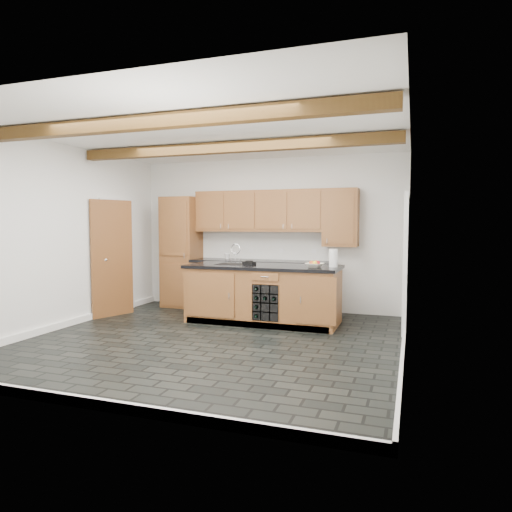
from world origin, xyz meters
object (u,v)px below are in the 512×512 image
(kitchen_scale, at_px, (249,263))
(fruit_bowl, at_px, (315,265))
(island, at_px, (263,294))
(paper_towel, at_px, (333,258))

(kitchen_scale, distance_m, fruit_bowl, 1.13)
(island, relative_size, fruit_bowl, 8.98)
(island, xyz_separation_m, fruit_bowl, (0.86, -0.13, 0.50))
(kitchen_scale, relative_size, fruit_bowl, 0.83)
(paper_towel, bearing_deg, island, -177.71)
(island, relative_size, kitchen_scale, 10.78)
(fruit_bowl, bearing_deg, island, 171.69)
(fruit_bowl, height_order, paper_towel, paper_towel)
(kitchen_scale, distance_m, paper_towel, 1.37)
(island, xyz_separation_m, kitchen_scale, (-0.26, 0.03, 0.50))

